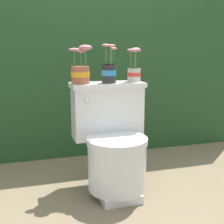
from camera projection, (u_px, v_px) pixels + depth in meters
The scene contains 6 objects.
ground_plane at pixel (102, 196), 2.01m from camera, with size 12.00×12.00×0.00m, color #75664C.
hedge_backdrop at pixel (68, 60), 3.00m from camera, with size 3.17×0.91×1.63m.
toilet at pixel (113, 143), 2.03m from camera, with size 0.49×0.51×0.71m.
potted_plant_left at pixel (80, 71), 2.00m from camera, with size 0.14×0.12×0.25m.
potted_plant_midleft at pixel (109, 71), 2.04m from camera, with size 0.11×0.11×0.25m.
potted_plant_middle at pixel (134, 69), 2.12m from camera, with size 0.10×0.10×0.23m.
Camera 1 is at (-0.47, -1.79, 0.95)m, focal length 50.00 mm.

